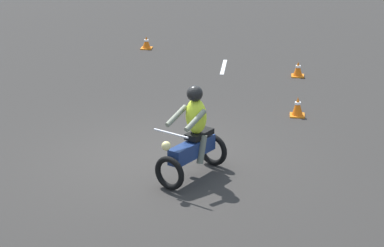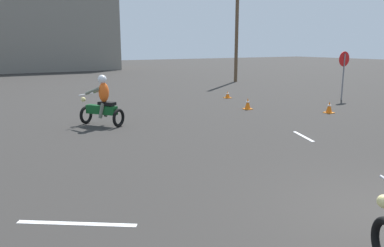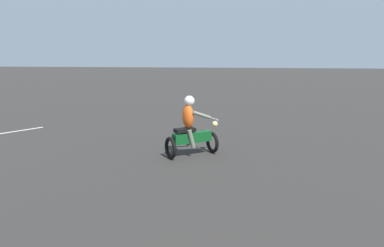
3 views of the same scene
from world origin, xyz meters
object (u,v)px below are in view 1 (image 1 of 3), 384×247
object	(u,v)px
traffic_cone_near_left	(298,69)
traffic_cone_far_center	(146,43)
motorcycle_rider_foreground	(193,138)
traffic_cone_mid_center	(298,107)

from	to	relation	value
traffic_cone_near_left	traffic_cone_far_center	xyz separation A→B (m)	(2.37, 4.35, -0.01)
traffic_cone_near_left	traffic_cone_far_center	size ratio (longest dim) A/B	1.07
motorcycle_rider_foreground	traffic_cone_near_left	size ratio (longest dim) A/B	4.27
traffic_cone_mid_center	traffic_cone_near_left	bearing A→B (deg)	-0.83
traffic_cone_mid_center	traffic_cone_far_center	bearing A→B (deg)	38.32
motorcycle_rider_foreground	traffic_cone_near_left	world-z (taller)	motorcycle_rider_foreground
traffic_cone_far_center	traffic_cone_near_left	bearing A→B (deg)	-118.60
motorcycle_rider_foreground	traffic_cone_mid_center	xyz separation A→B (m)	(3.46, -1.86, -0.52)
traffic_cone_mid_center	motorcycle_rider_foreground	bearing A→B (deg)	151.70
motorcycle_rider_foreground	traffic_cone_near_left	bearing A→B (deg)	-77.37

